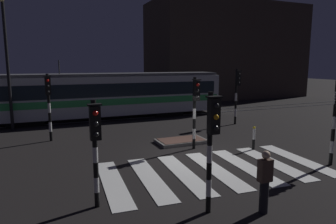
{
  "coord_description": "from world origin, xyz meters",
  "views": [
    {
      "loc": [
        -5.84,
        -10.99,
        3.95
      ],
      "look_at": [
        0.28,
        3.61,
        1.4
      ],
      "focal_mm": 32.4,
      "sensor_mm": 36.0,
      "label": 1
    }
  ],
  "objects_px": {
    "traffic_light_corner_far_right": "(237,88)",
    "traffic_light_corner_near_left": "(95,138)",
    "traffic_light_corner_far_left": "(49,97)",
    "pedestrian_waiting_at_kerb": "(265,181)",
    "bollard_island_edge": "(254,138)",
    "traffic_light_median_centre": "(195,102)",
    "tram": "(101,95)",
    "street_lamp_trackside_left": "(6,48)",
    "traffic_light_kerb_mid_left": "(212,135)"
  },
  "relations": [
    {
      "from": "traffic_light_corner_far_right",
      "to": "traffic_light_corner_near_left",
      "type": "xyz_separation_m",
      "value": [
        -10.38,
        -8.26,
        -0.39
      ]
    },
    {
      "from": "traffic_light_corner_far_left",
      "to": "pedestrian_waiting_at_kerb",
      "type": "xyz_separation_m",
      "value": [
        4.97,
        -10.23,
        -1.39
      ]
    },
    {
      "from": "pedestrian_waiting_at_kerb",
      "to": "bollard_island_edge",
      "type": "height_order",
      "value": "pedestrian_waiting_at_kerb"
    },
    {
      "from": "traffic_light_median_centre",
      "to": "tram",
      "type": "distance_m",
      "value": 9.79
    },
    {
      "from": "traffic_light_corner_near_left",
      "to": "tram",
      "type": "xyz_separation_m",
      "value": [
        2.62,
        13.58,
        -0.23
      ]
    },
    {
      "from": "traffic_light_corner_near_left",
      "to": "bollard_island_edge",
      "type": "bearing_deg",
      "value": 21.36
    },
    {
      "from": "traffic_light_corner_far_right",
      "to": "street_lamp_trackside_left",
      "type": "height_order",
      "value": "street_lamp_trackside_left"
    },
    {
      "from": "traffic_light_corner_far_right",
      "to": "tram",
      "type": "bearing_deg",
      "value": 145.6
    },
    {
      "from": "traffic_light_corner_far_right",
      "to": "street_lamp_trackside_left",
      "type": "xyz_separation_m",
      "value": [
        -13.34,
        3.52,
        2.44
      ]
    },
    {
      "from": "traffic_light_median_centre",
      "to": "pedestrian_waiting_at_kerb",
      "type": "xyz_separation_m",
      "value": [
        -1.15,
        -6.1,
        -1.32
      ]
    },
    {
      "from": "traffic_light_kerb_mid_left",
      "to": "tram",
      "type": "distance_m",
      "value": 15.05
    },
    {
      "from": "traffic_light_corner_far_left",
      "to": "street_lamp_trackside_left",
      "type": "bearing_deg",
      "value": 119.95
    },
    {
      "from": "traffic_light_corner_far_right",
      "to": "tram",
      "type": "relative_size",
      "value": 0.2
    },
    {
      "from": "traffic_light_median_centre",
      "to": "pedestrian_waiting_at_kerb",
      "type": "relative_size",
      "value": 1.95
    },
    {
      "from": "street_lamp_trackside_left",
      "to": "bollard_island_edge",
      "type": "height_order",
      "value": "street_lamp_trackside_left"
    },
    {
      "from": "traffic_light_median_centre",
      "to": "street_lamp_trackside_left",
      "type": "distance_m",
      "value": 11.47
    },
    {
      "from": "street_lamp_trackside_left",
      "to": "pedestrian_waiting_at_kerb",
      "type": "height_order",
      "value": "street_lamp_trackside_left"
    },
    {
      "from": "traffic_light_kerb_mid_left",
      "to": "tram",
      "type": "relative_size",
      "value": 0.18
    },
    {
      "from": "traffic_light_corner_far_right",
      "to": "tram",
      "type": "xyz_separation_m",
      "value": [
        -7.76,
        5.31,
        -0.62
      ]
    },
    {
      "from": "traffic_light_corner_far_right",
      "to": "pedestrian_waiting_at_kerb",
      "type": "relative_size",
      "value": 2.1
    },
    {
      "from": "traffic_light_corner_far_left",
      "to": "bollard_island_edge",
      "type": "xyz_separation_m",
      "value": [
        8.55,
        -5.29,
        -1.71
      ]
    },
    {
      "from": "pedestrian_waiting_at_kerb",
      "to": "bollard_island_edge",
      "type": "bearing_deg",
      "value": 54.09
    },
    {
      "from": "traffic_light_median_centre",
      "to": "pedestrian_waiting_at_kerb",
      "type": "bearing_deg",
      "value": -100.66
    },
    {
      "from": "tram",
      "to": "pedestrian_waiting_at_kerb",
      "type": "height_order",
      "value": "tram"
    },
    {
      "from": "traffic_light_corner_near_left",
      "to": "street_lamp_trackside_left",
      "type": "distance_m",
      "value": 12.47
    },
    {
      "from": "bollard_island_edge",
      "to": "traffic_light_corner_far_right",
      "type": "bearing_deg",
      "value": 62.39
    },
    {
      "from": "traffic_light_kerb_mid_left",
      "to": "pedestrian_waiting_at_kerb",
      "type": "xyz_separation_m",
      "value": [
        1.34,
        -0.5,
        -1.26
      ]
    },
    {
      "from": "traffic_light_kerb_mid_left",
      "to": "traffic_light_corner_far_right",
      "type": "height_order",
      "value": "traffic_light_corner_far_right"
    },
    {
      "from": "traffic_light_corner_near_left",
      "to": "bollard_island_edge",
      "type": "xyz_separation_m",
      "value": [
        7.61,
        2.98,
        -1.42
      ]
    },
    {
      "from": "pedestrian_waiting_at_kerb",
      "to": "bollard_island_edge",
      "type": "distance_m",
      "value": 6.11
    },
    {
      "from": "traffic_light_corner_far_left",
      "to": "traffic_light_corner_far_right",
      "type": "height_order",
      "value": "traffic_light_corner_far_right"
    },
    {
      "from": "bollard_island_edge",
      "to": "traffic_light_kerb_mid_left",
      "type": "bearing_deg",
      "value": -137.93
    },
    {
      "from": "traffic_light_corner_near_left",
      "to": "bollard_island_edge",
      "type": "distance_m",
      "value": 8.3
    },
    {
      "from": "traffic_light_corner_far_right",
      "to": "tram",
      "type": "distance_m",
      "value": 9.42
    },
    {
      "from": "traffic_light_corner_far_left",
      "to": "pedestrian_waiting_at_kerb",
      "type": "distance_m",
      "value": 11.46
    },
    {
      "from": "traffic_light_corner_far_right",
      "to": "pedestrian_waiting_at_kerb",
      "type": "bearing_deg",
      "value": -121.81
    },
    {
      "from": "street_lamp_trackside_left",
      "to": "tram",
      "type": "bearing_deg",
      "value": 17.82
    },
    {
      "from": "pedestrian_waiting_at_kerb",
      "to": "traffic_light_corner_near_left",
      "type": "bearing_deg",
      "value": 153.99
    },
    {
      "from": "street_lamp_trackside_left",
      "to": "pedestrian_waiting_at_kerb",
      "type": "xyz_separation_m",
      "value": [
        6.99,
        -13.75,
        -3.94
      ]
    },
    {
      "from": "traffic_light_kerb_mid_left",
      "to": "street_lamp_trackside_left",
      "type": "distance_m",
      "value": 14.65
    },
    {
      "from": "street_lamp_trackside_left",
      "to": "tram",
      "type": "height_order",
      "value": "street_lamp_trackside_left"
    },
    {
      "from": "street_lamp_trackside_left",
      "to": "traffic_light_corner_near_left",
      "type": "bearing_deg",
      "value": -75.89
    },
    {
      "from": "traffic_light_median_centre",
      "to": "street_lamp_trackside_left",
      "type": "bearing_deg",
      "value": 136.79
    },
    {
      "from": "traffic_light_median_centre",
      "to": "traffic_light_corner_far_left",
      "type": "bearing_deg",
      "value": 145.96
    },
    {
      "from": "street_lamp_trackside_left",
      "to": "bollard_island_edge",
      "type": "relative_size",
      "value": 6.9
    },
    {
      "from": "traffic_light_median_centre",
      "to": "traffic_light_corner_far_right",
      "type": "bearing_deg",
      "value": 38.48
    },
    {
      "from": "traffic_light_corner_far_left",
      "to": "traffic_light_corner_near_left",
      "type": "height_order",
      "value": "traffic_light_corner_far_left"
    },
    {
      "from": "street_lamp_trackside_left",
      "to": "pedestrian_waiting_at_kerb",
      "type": "distance_m",
      "value": 15.92
    },
    {
      "from": "traffic_light_corner_far_left",
      "to": "traffic_light_kerb_mid_left",
      "type": "distance_m",
      "value": 10.38
    },
    {
      "from": "traffic_light_corner_far_left",
      "to": "traffic_light_median_centre",
      "type": "distance_m",
      "value": 7.38
    }
  ]
}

